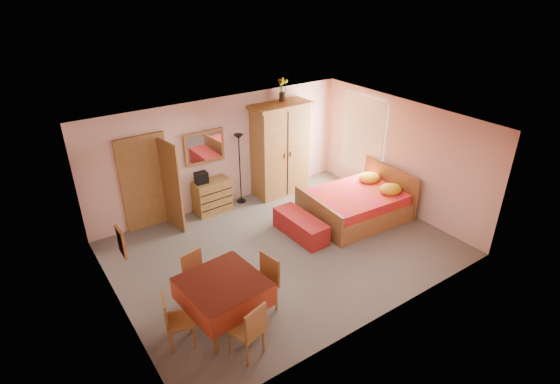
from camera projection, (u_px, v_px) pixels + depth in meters
floor at (284, 249)px, 8.93m from camera, size 6.50×6.50×0.00m
ceiling at (285, 127)px, 7.75m from camera, size 6.50×6.50×0.00m
wall_back at (223, 152)px, 10.18m from camera, size 6.50×0.10×2.60m
wall_front at (381, 255)px, 6.51m from camera, size 6.50×0.10×2.60m
wall_left at (112, 247)px, 6.70m from camera, size 0.10×5.00×2.60m
wall_right at (400, 156)px, 9.99m from camera, size 0.10×5.00×2.60m
doorway at (145, 183)px, 9.32m from camera, size 1.06×0.12×2.15m
window at (363, 135)px, 10.78m from camera, size 0.08×1.40×1.95m
picture_left at (121, 242)px, 6.09m from camera, size 0.04×0.32×0.42m
picture_back at (304, 124)px, 11.23m from camera, size 0.30×0.04×0.40m
chest_of_drawers at (212, 196)px, 10.15m from camera, size 0.86×0.46×0.79m
wall_mirror at (205, 147)px, 9.78m from camera, size 0.96×0.06×0.76m
stereo at (201, 178)px, 9.81m from camera, size 0.28×0.21×0.26m
floor_lamp at (240, 169)px, 10.37m from camera, size 0.28×0.28×1.74m
wardrobe at (280, 149)px, 10.72m from camera, size 1.49×0.79×2.32m
sunflower_vase at (282, 89)px, 10.22m from camera, size 0.24×0.24×0.56m
bed at (355, 197)px, 9.86m from camera, size 2.29×1.85×1.01m
bench at (301, 226)px, 9.29m from camera, size 0.53×1.36×0.45m
dining_table at (224, 303)px, 6.84m from camera, size 1.28×1.28×0.86m
chair_south at (246, 329)px, 6.30m from camera, size 0.53×0.53×0.94m
chair_north at (199, 278)px, 7.37m from camera, size 0.48×0.48×0.89m
chair_west at (180, 320)px, 6.48m from camera, size 0.51×0.51×0.91m
chair_east at (261, 286)px, 7.12m from camera, size 0.52×0.52×0.99m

